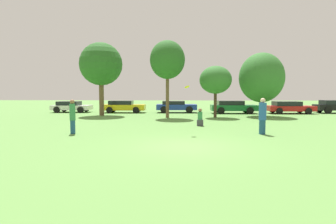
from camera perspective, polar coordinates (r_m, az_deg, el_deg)
ground_plane at (r=10.85m, az=3.52°, el=-7.12°), size 120.00×120.00×0.00m
person_thrower at (r=14.81m, az=-19.09°, el=-0.80°), size 0.29×0.29×1.74m
person_catcher at (r=14.63m, az=18.91°, el=-0.79°), size 0.37×0.37×1.82m
frisbee at (r=14.00m, az=3.95°, el=5.19°), size 0.27×0.25×0.17m
bystander_sitting at (r=17.44m, az=6.63°, el=-1.31°), size 0.38×0.32×1.11m
tree_0 at (r=25.93m, az=-13.66°, el=9.52°), size 3.84×3.84×6.56m
tree_1 at (r=22.98m, az=-0.12°, el=10.65°), size 2.87×2.87×6.33m
tree_2 at (r=23.47m, az=9.78°, el=6.52°), size 2.67×2.67×4.29m
tree_3 at (r=25.41m, az=18.72°, el=6.72°), size 3.83×3.83×5.51m
parked_car_white at (r=30.80m, az=-19.34°, el=1.10°), size 3.99×2.16×1.15m
parked_car_yellow at (r=28.81m, az=-9.17°, el=1.17°), size 4.33×1.94×1.24m
parked_car_blue at (r=28.57m, az=1.65°, el=1.21°), size 4.14×2.02×1.20m
parked_car_green at (r=28.18m, az=13.24°, el=1.08°), size 4.52×2.03×1.26m
parked_car_red at (r=29.81m, az=23.69°, el=0.93°), size 4.47×2.15×1.20m
parked_car_black at (r=32.60m, az=31.32°, el=1.02°), size 4.17×1.95×1.30m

